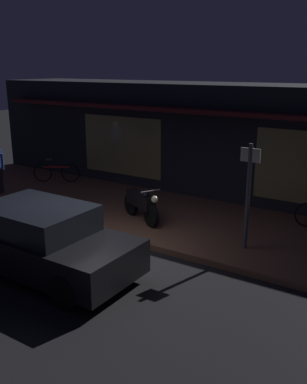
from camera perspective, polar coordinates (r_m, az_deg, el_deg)
The scene contains 7 objects.
ground_plane at distance 9.79m, azimuth -6.82°, elevation -8.84°, with size 60.00×60.00×0.00m, color black.
sidewalk_slab at distance 12.02m, azimuth 2.37°, elevation -3.48°, with size 18.00×4.00×0.15m, color brown.
storefront_building at distance 14.52m, azimuth 9.38°, elevation 6.81°, with size 18.00×3.30×3.60m.
motorcycle at distance 11.46m, azimuth -1.60°, elevation -1.45°, with size 1.58×0.91×0.97m.
bicycle_parked at distance 15.78m, azimuth -12.66°, elevation 2.57°, with size 1.44×0.90×0.91m.
sign_post at distance 9.70m, azimuth 12.37°, elevation 0.19°, with size 0.44×0.09×2.40m.
parked_car_across at distance 9.22m, azimuth -14.52°, elevation -6.11°, with size 4.11×1.79×1.42m.
Camera 1 is at (5.78, -6.73, 4.13)m, focal length 40.49 mm.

